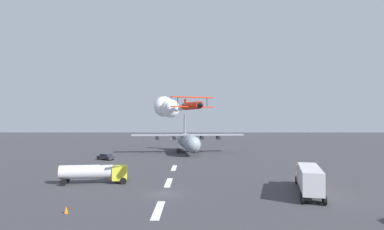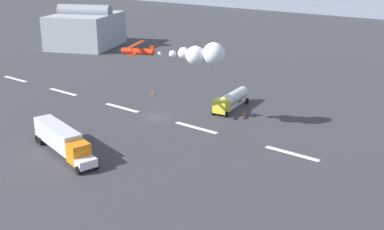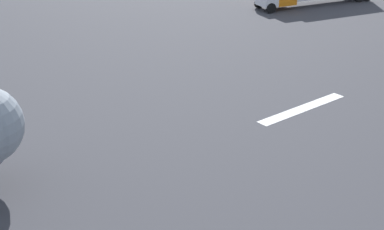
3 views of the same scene
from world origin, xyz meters
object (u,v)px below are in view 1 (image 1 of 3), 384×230
object	(u,v)px
cargo_transport_plane	(188,141)
stunt_biplane_red	(169,108)
fuel_tanker_truck	(95,172)
airport_staff_sedan	(106,157)
traffic_cone_far	(110,177)
semi_truck_orange	(309,178)
traffic_cone_near	(66,210)

from	to	relation	value
cargo_transport_plane	stunt_biplane_red	size ratio (longest dim) A/B	2.08
fuel_tanker_truck	airport_staff_sedan	size ratio (longest dim) A/B	2.18
airport_staff_sedan	traffic_cone_far	world-z (taller)	airport_staff_sedan
stunt_biplane_red	semi_truck_orange	world-z (taller)	stunt_biplane_red
stunt_biplane_red	fuel_tanker_truck	distance (m)	15.19
cargo_transport_plane	stunt_biplane_red	bearing A→B (deg)	176.88
airport_staff_sedan	fuel_tanker_truck	bearing A→B (deg)	-169.04
stunt_biplane_red	traffic_cone_far	xyz separation A→B (m)	(2.48, 9.84, -11.40)
fuel_tanker_truck	traffic_cone_near	distance (m)	17.21
traffic_cone_near	traffic_cone_far	xyz separation A→B (m)	(20.70, 0.22, 0.00)
cargo_transport_plane	semi_truck_orange	distance (m)	58.07
stunt_biplane_red	traffic_cone_far	size ratio (longest dim) A/B	21.21
cargo_transport_plane	airport_staff_sedan	xyz separation A→B (m)	(-16.68, 20.04, -2.73)
semi_truck_orange	stunt_biplane_red	bearing A→B (deg)	66.22
cargo_transport_plane	fuel_tanker_truck	xyz separation A→B (m)	(-48.28, 13.92, -1.79)
airport_staff_sedan	traffic_cone_near	world-z (taller)	airport_staff_sedan
cargo_transport_plane	airport_staff_sedan	size ratio (longest dim) A/B	6.99
semi_truck_orange	fuel_tanker_truck	bearing A→B (deg)	76.54
traffic_cone_near	airport_staff_sedan	bearing A→B (deg)	9.16
cargo_transport_plane	traffic_cone_near	size ratio (longest dim) A/B	44.17
stunt_biplane_red	semi_truck_orange	size ratio (longest dim) A/B	1.08
cargo_transport_plane	fuel_tanker_truck	world-z (taller)	cargo_transport_plane
cargo_transport_plane	semi_truck_orange	world-z (taller)	cargo_transport_plane
airport_staff_sedan	semi_truck_orange	bearing A→B (deg)	-136.67
fuel_tanker_truck	traffic_cone_far	size ratio (longest dim) A/B	13.78
cargo_transport_plane	fuel_tanker_truck	distance (m)	50.28
traffic_cone_far	fuel_tanker_truck	bearing A→B (deg)	157.46
fuel_tanker_truck	airport_staff_sedan	xyz separation A→B (m)	(31.60, 6.12, -0.94)
semi_truck_orange	traffic_cone_far	xyz separation A→B (m)	(10.96, 29.08, -1.75)
semi_truck_orange	fuel_tanker_truck	world-z (taller)	semi_truck_orange
fuel_tanker_truck	traffic_cone_far	distance (m)	4.17
cargo_transport_plane	stunt_biplane_red	xyz separation A→B (m)	(-47.13, 2.57, 8.23)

